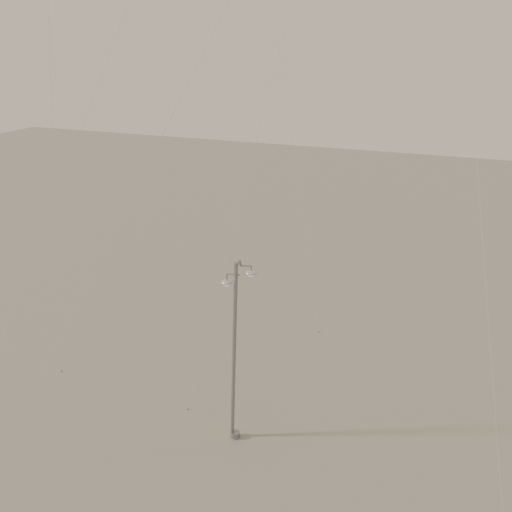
% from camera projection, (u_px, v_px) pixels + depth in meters
% --- Properties ---
extents(ground, '(160.00, 160.00, 0.00)m').
position_uv_depth(ground, '(191.00, 483.00, 25.37)').
color(ground, gray).
rests_on(ground, ground).
extents(street_lamp, '(1.60, 0.71, 9.50)m').
position_uv_depth(street_lamp, '(235.00, 348.00, 26.40)').
color(street_lamp, gray).
rests_on(street_lamp, ground).
extents(kite_1, '(8.31, 13.17, 23.32)m').
position_uv_depth(kite_1, '(193.00, 76.00, 25.81)').
color(kite_1, '#342D2B').
rests_on(kite_1, ground).
extents(kite_3, '(3.70, 14.21, 22.63)m').
position_uv_depth(kite_3, '(92.00, 104.00, 26.81)').
color(kite_3, maroon).
rests_on(kite_3, ground).
extents(kite_4, '(5.36, 7.81, 23.79)m').
position_uv_depth(kite_4, '(467.00, 39.00, 20.93)').
color(kite_4, '#342D2B').
rests_on(kite_4, ground).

